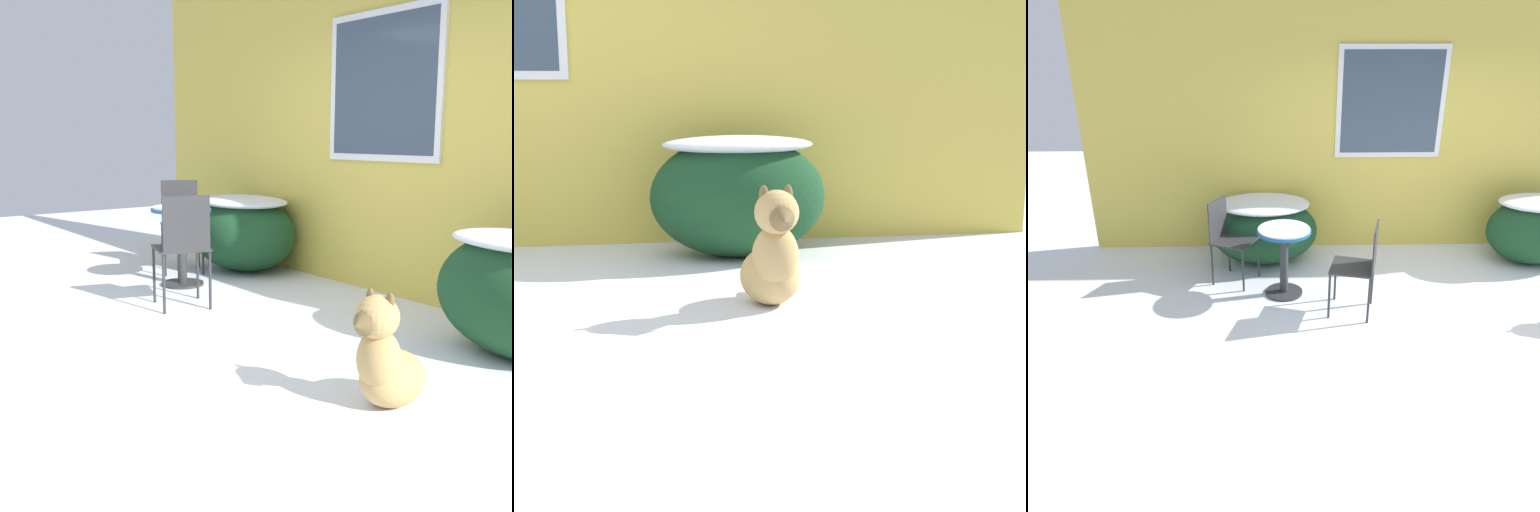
% 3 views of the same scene
% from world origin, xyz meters
% --- Properties ---
extents(ground_plane, '(16.00, 16.00, 0.00)m').
position_xyz_m(ground_plane, '(0.00, 0.00, 0.00)').
color(ground_plane, white).
extents(house_wall, '(8.00, 0.10, 3.18)m').
position_xyz_m(house_wall, '(-0.01, 2.20, 1.60)').
color(house_wall, '#DBC14C').
rests_on(house_wall, ground_plane).
extents(shrub_left, '(1.33, 1.00, 0.81)m').
position_xyz_m(shrub_left, '(-1.77, 1.72, 0.44)').
color(shrub_left, '#194223').
rests_on(shrub_left, ground_plane).
extents(shrub_middle, '(1.21, 0.82, 0.84)m').
position_xyz_m(shrub_middle, '(1.59, 1.59, 0.45)').
color(shrub_middle, '#194223').
rests_on(shrub_middle, ground_plane).
extents(patio_table, '(0.58, 0.58, 0.77)m').
position_xyz_m(patio_table, '(-1.54, 0.84, 0.54)').
color(patio_table, '#2D2D30').
rests_on(patio_table, ground_plane).
extents(patio_chair_near_table, '(0.57, 0.57, 0.96)m').
position_xyz_m(patio_chair_near_table, '(-2.16, 1.19, 0.55)').
color(patio_chair_near_table, '#2D2D30').
rests_on(patio_chair_near_table, ground_plane).
extents(patio_chair_far_side, '(0.53, 0.53, 0.96)m').
position_xyz_m(patio_chair_far_side, '(-0.79, 0.42, 0.55)').
color(patio_chair_far_side, '#2D2D30').
rests_on(patio_chair_far_side, ground_plane).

